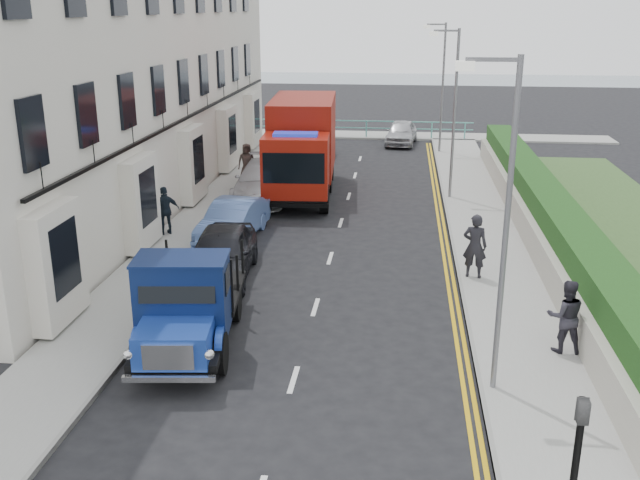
# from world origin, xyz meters

# --- Properties ---
(ground) EXTENTS (120.00, 120.00, 0.00)m
(ground) POSITION_xyz_m (0.00, 0.00, 0.00)
(ground) COLOR black
(ground) RESTS_ON ground
(pavement_west) EXTENTS (2.40, 38.00, 0.12)m
(pavement_west) POSITION_xyz_m (-5.20, 9.00, 0.06)
(pavement_west) COLOR gray
(pavement_west) RESTS_ON ground
(pavement_east) EXTENTS (2.60, 38.00, 0.12)m
(pavement_east) POSITION_xyz_m (5.30, 9.00, 0.06)
(pavement_east) COLOR gray
(pavement_east) RESTS_ON ground
(promenade) EXTENTS (30.00, 2.50, 0.12)m
(promenade) POSITION_xyz_m (0.00, 29.00, 0.06)
(promenade) COLOR gray
(promenade) RESTS_ON ground
(sea_plane) EXTENTS (120.00, 120.00, 0.00)m
(sea_plane) POSITION_xyz_m (0.00, 60.00, 0.00)
(sea_plane) COLOR slate
(sea_plane) RESTS_ON ground
(terrace_west) EXTENTS (6.31, 30.20, 14.25)m
(terrace_west) POSITION_xyz_m (-9.47, 13.00, 7.17)
(terrace_west) COLOR silver
(terrace_west) RESTS_ON ground
(garden_east) EXTENTS (1.45, 28.00, 1.75)m
(garden_east) POSITION_xyz_m (7.21, 9.00, 0.90)
(garden_east) COLOR #B2AD9E
(garden_east) RESTS_ON ground
(seafront_railing) EXTENTS (13.00, 0.08, 1.11)m
(seafront_railing) POSITION_xyz_m (0.00, 28.20, 0.58)
(seafront_railing) COLOR #59B2A5
(seafront_railing) RESTS_ON ground
(lamp_near) EXTENTS (1.23, 0.18, 7.00)m
(lamp_near) POSITION_xyz_m (4.18, -2.00, 4.00)
(lamp_near) COLOR slate
(lamp_near) RESTS_ON ground
(lamp_mid) EXTENTS (1.23, 0.18, 7.00)m
(lamp_mid) POSITION_xyz_m (4.18, 14.00, 4.00)
(lamp_mid) COLOR slate
(lamp_mid) RESTS_ON ground
(lamp_far) EXTENTS (1.23, 0.18, 7.00)m
(lamp_far) POSITION_xyz_m (4.18, 24.00, 4.00)
(lamp_far) COLOR slate
(lamp_far) RESTS_ON ground
(traffic_signal) EXTENTS (0.16, 0.20, 3.10)m
(traffic_signal) POSITION_xyz_m (4.60, -7.50, 2.07)
(traffic_signal) COLOR black
(traffic_signal) RESTS_ON ground
(bedford_lorry) EXTENTS (2.60, 5.39, 2.46)m
(bedford_lorry) POSITION_xyz_m (-2.65, -1.13, 1.13)
(bedford_lorry) COLOR black
(bedford_lorry) RESTS_ON ground
(red_lorry) EXTENTS (3.08, 7.86, 4.04)m
(red_lorry) POSITION_xyz_m (-2.07, 14.29, 2.15)
(red_lorry) COLOR black
(red_lorry) RESTS_ON ground
(parked_car_front) EXTENTS (2.14, 4.65, 1.54)m
(parked_car_front) POSITION_xyz_m (-3.08, 3.91, 0.77)
(parked_car_front) COLOR black
(parked_car_front) RESTS_ON ground
(parked_car_mid) EXTENTS (1.96, 4.30, 1.37)m
(parked_car_mid) POSITION_xyz_m (-3.60, 7.64, 0.68)
(parked_car_mid) COLOR #5675BA
(parked_car_mid) RESTS_ON ground
(parked_car_rear) EXTENTS (2.44, 5.49, 1.56)m
(parked_car_rear) POSITION_xyz_m (-3.60, 13.20, 0.78)
(parked_car_rear) COLOR silver
(parked_car_rear) RESTS_ON ground
(seafront_car_left) EXTENTS (3.95, 5.54, 1.40)m
(seafront_car_left) POSITION_xyz_m (-3.29, 24.37, 0.70)
(seafront_car_left) COLOR black
(seafront_car_left) RESTS_ON ground
(seafront_car_right) EXTENTS (2.04, 4.24, 1.40)m
(seafront_car_right) POSITION_xyz_m (2.16, 26.52, 0.70)
(seafront_car_right) COLOR #ADADB2
(seafront_car_right) RESTS_ON ground
(pedestrian_east_near) EXTENTS (0.79, 0.61, 1.94)m
(pedestrian_east_near) POSITION_xyz_m (4.45, 4.54, 1.09)
(pedestrian_east_near) COLOR black
(pedestrian_east_near) RESTS_ON pavement_east
(pedestrian_east_far) EXTENTS (0.88, 0.69, 1.77)m
(pedestrian_east_far) POSITION_xyz_m (6.10, -0.13, 1.01)
(pedestrian_east_far) COLOR #2B2932
(pedestrian_east_far) RESTS_ON pavement_east
(pedestrian_west_near) EXTENTS (1.07, 0.89, 1.72)m
(pedestrian_west_near) POSITION_xyz_m (-6.00, 7.58, 0.98)
(pedestrian_west_near) COLOR black
(pedestrian_west_near) RESTS_ON pavement_west
(pedestrian_west_far) EXTENTS (0.97, 0.79, 1.71)m
(pedestrian_west_far) POSITION_xyz_m (-4.89, 15.96, 0.97)
(pedestrian_west_far) COLOR #3C2F2B
(pedestrian_west_far) RESTS_ON pavement_west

